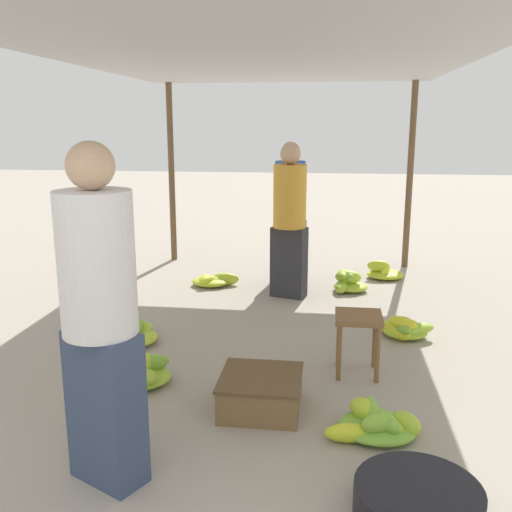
% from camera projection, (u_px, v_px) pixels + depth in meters
% --- Properties ---
extents(canopy_post_back_left, '(0.08, 0.08, 2.34)m').
position_uv_depth(canopy_post_back_left, '(172.00, 174.00, 7.59)').
color(canopy_post_back_left, brown).
rests_on(canopy_post_back_left, ground).
extents(canopy_post_back_right, '(0.08, 0.08, 2.34)m').
position_uv_depth(canopy_post_back_right, '(410.00, 177.00, 7.20)').
color(canopy_post_back_right, brown).
rests_on(canopy_post_back_right, ground).
extents(canopy_tarp, '(3.50, 5.82, 0.04)m').
position_uv_depth(canopy_tarp, '(263.00, 54.00, 4.51)').
color(canopy_tarp, '#B2B2B7').
rests_on(canopy_tarp, canopy_post_front_left).
extents(vendor_foreground, '(0.50, 0.50, 1.75)m').
position_uv_depth(vendor_foreground, '(100.00, 314.00, 2.81)').
color(vendor_foreground, '#384766').
rests_on(vendor_foreground, ground).
extents(stool, '(0.34, 0.34, 0.46)m').
position_uv_depth(stool, '(358.00, 327.00, 4.19)').
color(stool, brown).
rests_on(stool, ground).
extents(basin_black, '(0.60, 0.60, 0.17)m').
position_uv_depth(basin_black, '(418.00, 503.00, 2.69)').
color(basin_black, black).
rests_on(basin_black, ground).
extents(banana_pile_left_0, '(0.56, 0.66, 0.19)m').
position_uv_depth(banana_pile_left_0, '(127.00, 334.00, 4.85)').
color(banana_pile_left_0, '#99C231').
rests_on(banana_pile_left_0, ground).
extents(banana_pile_left_1, '(0.49, 0.44, 0.23)m').
position_uv_depth(banana_pile_left_1, '(138.00, 371.00, 4.10)').
color(banana_pile_left_1, '#B6CD2B').
rests_on(banana_pile_left_1, ground).
extents(banana_pile_left_2, '(0.55, 0.40, 0.15)m').
position_uv_depth(banana_pile_left_2, '(213.00, 281.00, 6.57)').
color(banana_pile_left_2, '#C5D329').
rests_on(banana_pile_left_2, ground).
extents(banana_pile_right_0, '(0.39, 0.40, 0.24)m').
position_uv_depth(banana_pile_right_0, '(348.00, 282.00, 6.34)').
color(banana_pile_right_0, '#9BC230').
rests_on(banana_pile_right_0, ground).
extents(banana_pile_right_1, '(0.61, 0.42, 0.19)m').
position_uv_depth(banana_pile_right_1, '(377.00, 423.00, 3.41)').
color(banana_pile_right_1, '#ADC92D').
rests_on(banana_pile_right_1, ground).
extents(banana_pile_right_2, '(0.44, 0.45, 0.23)m').
position_uv_depth(banana_pile_right_2, '(383.00, 271.00, 6.90)').
color(banana_pile_right_2, '#BACF2B').
rests_on(banana_pile_right_2, ground).
extents(banana_pile_right_3, '(0.51, 0.44, 0.22)m').
position_uv_depth(banana_pile_right_3, '(404.00, 329.00, 4.95)').
color(banana_pile_right_3, '#81B835').
rests_on(banana_pile_right_3, ground).
extents(crate_near, '(0.53, 0.53, 0.24)m').
position_uv_depth(crate_near, '(261.00, 392.00, 3.71)').
color(crate_near, brown).
rests_on(crate_near, ground).
extents(shopper_walking_mid, '(0.40, 0.40, 1.63)m').
position_uv_depth(shopper_walking_mid, '(290.00, 211.00, 6.51)').
color(shopper_walking_mid, '#384766').
rests_on(shopper_walking_mid, ground).
extents(shopper_walking_far, '(0.43, 0.43, 1.63)m').
position_uv_depth(shopper_walking_far, '(290.00, 219.00, 6.00)').
color(shopper_walking_far, '#2D2D33').
rests_on(shopper_walking_far, ground).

